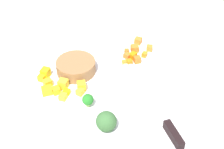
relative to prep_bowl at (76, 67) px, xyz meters
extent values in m
plane|color=#9C9D8F|center=(0.09, -0.01, -0.03)|extent=(4.00, 4.00, 0.00)
cube|color=white|center=(0.09, -0.01, -0.02)|extent=(0.46, 0.39, 0.01)
cylinder|color=olive|center=(0.00, 0.00, 0.00)|extent=(0.09, 0.09, 0.03)
cube|color=silver|center=(0.13, 0.03, -0.01)|extent=(0.11, 0.17, 0.00)
cube|color=black|center=(0.24, -0.16, -0.01)|extent=(0.04, 0.06, 0.02)
cube|color=orange|center=(0.15, 0.09, -0.01)|extent=(0.01, 0.02, 0.01)
cube|color=orange|center=(0.11, 0.10, -0.01)|extent=(0.01, 0.01, 0.01)
cube|color=orange|center=(0.14, 0.06, -0.01)|extent=(0.02, 0.02, 0.02)
cube|color=orange|center=(0.13, 0.11, -0.01)|extent=(0.02, 0.02, 0.02)
cube|color=orange|center=(0.11, 0.05, -0.01)|extent=(0.01, 0.01, 0.01)
cube|color=orange|center=(0.13, 0.14, -0.01)|extent=(0.02, 0.02, 0.02)
cube|color=orange|center=(0.13, 0.08, -0.01)|extent=(0.02, 0.02, 0.01)
cube|color=orange|center=(0.11, 0.07, -0.01)|extent=(0.02, 0.02, 0.01)
cube|color=orange|center=(0.16, 0.12, -0.01)|extent=(0.02, 0.02, 0.01)
cube|color=orange|center=(0.12, 0.05, -0.01)|extent=(0.02, 0.02, 0.01)
cube|color=yellow|center=(-0.07, -0.03, 0.00)|extent=(0.02, 0.02, 0.02)
cube|color=yellow|center=(0.00, -0.08, -0.01)|extent=(0.02, 0.01, 0.01)
cube|color=yellow|center=(-0.07, -0.04, -0.01)|extent=(0.02, 0.02, 0.01)
cube|color=yellow|center=(0.00, -0.09, -0.01)|extent=(0.02, 0.02, 0.01)
cube|color=yellow|center=(0.03, -0.07, -0.01)|extent=(0.02, 0.02, 0.01)
cube|color=yellow|center=(-0.04, -0.08, -0.01)|extent=(0.03, 0.03, 0.02)
cube|color=yellow|center=(0.03, -0.06, -0.01)|extent=(0.02, 0.02, 0.02)
cube|color=yellow|center=(-0.05, -0.06, -0.01)|extent=(0.02, 0.02, 0.02)
cube|color=yellow|center=(-0.02, -0.08, -0.01)|extent=(0.02, 0.02, 0.01)
cube|color=yellow|center=(-0.01, -0.06, 0.00)|extent=(0.02, 0.02, 0.02)
cylinder|color=#8DBC5A|center=(0.05, -0.11, -0.01)|extent=(0.01, 0.01, 0.01)
sphere|color=#257825|center=(0.05, -0.11, 0.00)|extent=(0.02, 0.02, 0.02)
cylinder|color=#89BD54|center=(0.10, -0.16, -0.01)|extent=(0.01, 0.01, 0.01)
sphere|color=#376433|center=(0.10, -0.16, 0.01)|extent=(0.04, 0.04, 0.04)
camera|label=1|loc=(0.19, -0.60, 0.50)|focal=54.35mm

